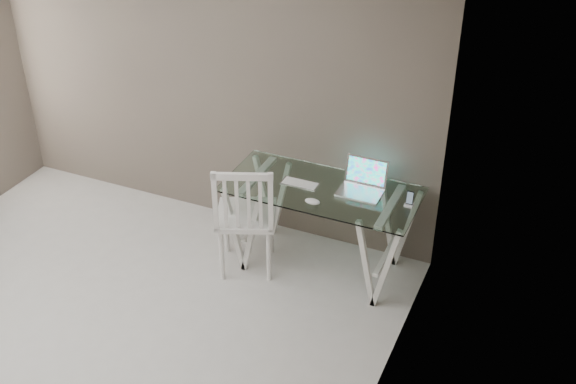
# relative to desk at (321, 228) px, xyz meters

# --- Properties ---
(desk) EXTENTS (1.50, 0.70, 0.75)m
(desk) POSITION_rel_desk_xyz_m (0.00, 0.00, 0.00)
(desk) COLOR silver
(desk) RESTS_ON ground
(chair) EXTENTS (0.60, 0.60, 1.00)m
(chair) POSITION_rel_desk_xyz_m (-0.51, -0.30, 0.17)
(chair) COLOR white
(chair) RESTS_ON ground
(laptop) EXTENTS (0.33, 0.29, 0.23)m
(laptop) POSITION_rel_desk_xyz_m (0.29, 0.11, 0.42)
(laptop) COLOR silver
(laptop) RESTS_ON desk
(keyboard) EXTENTS (0.29, 0.13, 0.01)m
(keyboard) POSITION_rel_desk_xyz_m (-0.18, -0.00, 0.37)
(keyboard) COLOR silver
(keyboard) RESTS_ON desk
(mouse) EXTENTS (0.12, 0.07, 0.04)m
(mouse) POSITION_rel_desk_xyz_m (0.01, -0.22, 0.38)
(mouse) COLOR white
(mouse) RESTS_ON desk
(phone_dock) EXTENTS (0.06, 0.06, 0.12)m
(phone_dock) POSITION_rel_desk_xyz_m (0.68, 0.04, 0.40)
(phone_dock) COLOR white
(phone_dock) RESTS_ON desk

